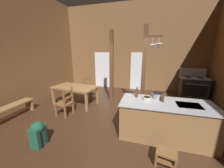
{
  "coord_description": "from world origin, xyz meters",
  "views": [
    {
      "loc": [
        0.82,
        -3.4,
        2.07
      ],
      "look_at": [
        -0.27,
        0.54,
        1.02
      ],
      "focal_mm": 20.06,
      "sensor_mm": 36.0,
      "label": 1
    }
  ],
  "objects": [
    {
      "name": "mixing_bowl_on_counter",
      "position": [
        0.88,
        -0.3,
        0.94
      ],
      "size": [
        0.22,
        0.22,
        0.08
      ],
      "color": "silver",
      "rests_on": "kitchen_island"
    },
    {
      "name": "dining_table",
      "position": [
        -1.89,
        0.82,
        0.65
      ],
      "size": [
        1.8,
        1.11,
        0.74
      ],
      "color": "#9E7044",
      "rests_on": "ground_plane"
    },
    {
      "name": "bottle_tall_on_counter",
      "position": [
        1.25,
        -0.35,
        1.0
      ],
      "size": [
        0.06,
        0.06,
        0.27
      ],
      "color": "#56331E",
      "rests_on": "kitchen_island"
    },
    {
      "name": "wall_left",
      "position": [
        -3.8,
        0.0,
        2.27
      ],
      "size": [
        0.14,
        8.0,
        4.55
      ],
      "primitive_type": "cube",
      "color": "brown",
      "rests_on": "ground_plane"
    },
    {
      "name": "bench_along_left_wall",
      "position": [
        -3.22,
        -0.81,
        0.31
      ],
      "size": [
        0.39,
        1.51,
        0.44
      ],
      "color": "#9E7044",
      "rests_on": "ground_plane"
    },
    {
      "name": "glazed_door_back_left",
      "position": [
        -1.68,
        3.6,
        1.02
      ],
      "size": [
        1.0,
        0.01,
        2.05
      ],
      "primitive_type": "cube",
      "color": "white",
      "rests_on": "ground_plane"
    },
    {
      "name": "step_stool",
      "position": [
        1.28,
        -1.29,
        0.18
      ],
      "size": [
        0.41,
        0.34,
        0.3
      ],
      "color": "brown",
      "rests_on": "ground_plane"
    },
    {
      "name": "ladderback_chair_by_post",
      "position": [
        -1.7,
        1.78,
        0.45
      ],
      "size": [
        0.56,
        0.56,
        0.95
      ],
      "color": "brown",
      "rests_on": "ground_plane"
    },
    {
      "name": "stockpot_on_counter",
      "position": [
        1.15,
        -0.14,
        0.98
      ],
      "size": [
        0.33,
        0.26,
        0.16
      ],
      "color": "#A8AAB2",
      "rests_on": "kitchen_island"
    },
    {
      "name": "support_post_with_pot_rack",
      "position": [
        0.76,
        0.88,
        1.55
      ],
      "size": [
        0.6,
        0.25,
        2.9
      ],
      "color": "brown",
      "rests_on": "ground_plane"
    },
    {
      "name": "wall_back",
      "position": [
        0.0,
        3.67,
        2.27
      ],
      "size": [
        8.26,
        0.14,
        4.55
      ],
      "primitive_type": "cube",
      "color": "brown",
      "rests_on": "ground_plane"
    },
    {
      "name": "glazed_panel_back_right",
      "position": [
        0.37,
        3.6,
        1.02
      ],
      "size": [
        0.84,
        0.01,
        2.05
      ],
      "primitive_type": "cube",
      "color": "white",
      "rests_on": "ground_plane"
    },
    {
      "name": "ground_plane",
      "position": [
        0.0,
        0.0,
        -0.05
      ],
      "size": [
        8.26,
        8.0,
        0.1
      ],
      "primitive_type": "cube",
      "color": "#422819"
    },
    {
      "name": "backpack",
      "position": [
        -1.42,
        -1.51,
        0.31
      ],
      "size": [
        0.32,
        0.33,
        0.6
      ],
      "color": "#1E5138",
      "rests_on": "ground_plane"
    },
    {
      "name": "support_post_center",
      "position": [
        -0.57,
        1.53,
        1.45
      ],
      "size": [
        0.14,
        0.14,
        2.9
      ],
      "color": "brown",
      "rests_on": "ground_plane"
    },
    {
      "name": "kitchen_island",
      "position": [
        1.33,
        -0.39,
        0.45
      ],
      "size": [
        2.17,
        0.97,
        0.9
      ],
      "color": "#9E7044",
      "rests_on": "ground_plane"
    },
    {
      "name": "stove_range",
      "position": [
        2.95,
        3.04,
        0.48
      ],
      "size": [
        1.16,
        0.85,
        1.32
      ],
      "color": "#2C2C2C",
      "rests_on": "ground_plane"
    },
    {
      "name": "ladderback_chair_near_window",
      "position": [
        -1.69,
        -0.12,
        0.45
      ],
      "size": [
        0.49,
        0.49,
        0.95
      ],
      "color": "brown",
      "rests_on": "ground_plane"
    },
    {
      "name": "bottle_short_on_counter",
      "position": [
        0.61,
        -0.17,
        1.01
      ],
      "size": [
        0.08,
        0.08,
        0.29
      ],
      "color": "#56331E",
      "rests_on": "kitchen_island"
    }
  ]
}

